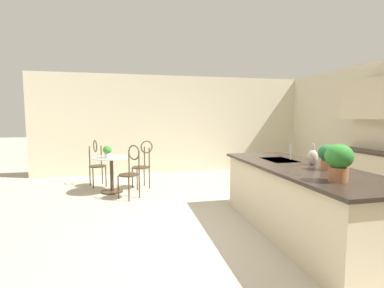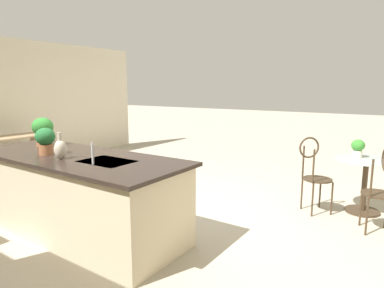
{
  "view_description": "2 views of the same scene",
  "coord_description": "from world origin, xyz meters",
  "px_view_note": "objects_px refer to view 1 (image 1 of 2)",
  "views": [
    {
      "loc": [
        3.47,
        -1.32,
        1.56
      ],
      "look_at": [
        -0.48,
        -0.44,
        1.16
      ],
      "focal_mm": 25.83,
      "sensor_mm": 36.0,
      "label": 1
    },
    {
      "loc": [
        -2.9,
        3.16,
        1.68
      ],
      "look_at": [
        -0.6,
        -0.21,
        0.99
      ],
      "focal_mm": 31.15,
      "sensor_mm": 36.0,
      "label": 2
    }
  ],
  "objects_px": {
    "vase_on_counter": "(313,157)",
    "potted_plant_counter_near": "(328,155)",
    "bistro_table": "(112,171)",
    "chair_by_island": "(143,162)",
    "chair_near_window": "(131,169)",
    "potted_plant_on_table": "(107,151)",
    "chair_toward_desk": "(97,161)",
    "potted_plant_counter_far": "(339,160)"
  },
  "relations": [
    {
      "from": "vase_on_counter",
      "to": "potted_plant_counter_near",
      "type": "bearing_deg",
      "value": -8.2
    },
    {
      "from": "bistro_table",
      "to": "chair_by_island",
      "type": "height_order",
      "value": "chair_by_island"
    },
    {
      "from": "chair_by_island",
      "to": "potted_plant_counter_near",
      "type": "height_order",
      "value": "potted_plant_counter_near"
    },
    {
      "from": "bistro_table",
      "to": "chair_near_window",
      "type": "xyz_separation_m",
      "value": [
        0.57,
        0.39,
        0.13
      ]
    },
    {
      "from": "potted_plant_on_table",
      "to": "potted_plant_counter_near",
      "type": "bearing_deg",
      "value": 44.26
    },
    {
      "from": "chair_toward_desk",
      "to": "vase_on_counter",
      "type": "xyz_separation_m",
      "value": [
        3.28,
        3.14,
        0.46
      ]
    },
    {
      "from": "bistro_table",
      "to": "vase_on_counter",
      "type": "relative_size",
      "value": 2.78
    },
    {
      "from": "chair_toward_desk",
      "to": "potted_plant_on_table",
      "type": "height_order",
      "value": "chair_toward_desk"
    },
    {
      "from": "bistro_table",
      "to": "potted_plant_counter_far",
      "type": "bearing_deg",
      "value": 34.3
    },
    {
      "from": "chair_toward_desk",
      "to": "potted_plant_on_table",
      "type": "distance_m",
      "value": 0.89
    },
    {
      "from": "potted_plant_counter_far",
      "to": "vase_on_counter",
      "type": "xyz_separation_m",
      "value": [
        -0.9,
        0.36,
        -0.1
      ]
    },
    {
      "from": "potted_plant_counter_far",
      "to": "bistro_table",
      "type": "bearing_deg",
      "value": -145.7
    },
    {
      "from": "chair_toward_desk",
      "to": "potted_plant_counter_far",
      "type": "relative_size",
      "value": 2.78
    },
    {
      "from": "potted_plant_counter_near",
      "to": "chair_by_island",
      "type": "bearing_deg",
      "value": -147.26
    },
    {
      "from": "potted_plant_counter_near",
      "to": "vase_on_counter",
      "type": "distance_m",
      "value": 0.36
    },
    {
      "from": "chair_toward_desk",
      "to": "vase_on_counter",
      "type": "relative_size",
      "value": 3.62
    },
    {
      "from": "chair_near_window",
      "to": "chair_toward_desk",
      "type": "bearing_deg",
      "value": -148.28
    },
    {
      "from": "chair_toward_desk",
      "to": "potted_plant_counter_near",
      "type": "distance_m",
      "value": 4.8
    },
    {
      "from": "potted_plant_counter_near",
      "to": "vase_on_counter",
      "type": "xyz_separation_m",
      "value": [
        -0.35,
        0.05,
        -0.07
      ]
    },
    {
      "from": "potted_plant_counter_near",
      "to": "chair_near_window",
      "type": "bearing_deg",
      "value": -135.93
    },
    {
      "from": "bistro_table",
      "to": "potted_plant_counter_near",
      "type": "height_order",
      "value": "potted_plant_counter_near"
    },
    {
      "from": "chair_by_island",
      "to": "potted_plant_counter_far",
      "type": "height_order",
      "value": "potted_plant_counter_far"
    },
    {
      "from": "chair_near_window",
      "to": "vase_on_counter",
      "type": "xyz_separation_m",
      "value": [
        2.07,
        2.39,
        0.46
      ]
    },
    {
      "from": "potted_plant_on_table",
      "to": "vase_on_counter",
      "type": "height_order",
      "value": "vase_on_counter"
    },
    {
      "from": "chair_near_window",
      "to": "chair_by_island",
      "type": "relative_size",
      "value": 1.0
    },
    {
      "from": "chair_by_island",
      "to": "chair_toward_desk",
      "type": "distance_m",
      "value": 1.1
    },
    {
      "from": "bistro_table",
      "to": "potted_plant_on_table",
      "type": "height_order",
      "value": "potted_plant_on_table"
    },
    {
      "from": "chair_near_window",
      "to": "potted_plant_counter_far",
      "type": "height_order",
      "value": "potted_plant_counter_far"
    },
    {
      "from": "chair_toward_desk",
      "to": "potted_plant_counter_near",
      "type": "height_order",
      "value": "potted_plant_counter_near"
    },
    {
      "from": "chair_near_window",
      "to": "chair_by_island",
      "type": "bearing_deg",
      "value": 161.83
    },
    {
      "from": "chair_near_window",
      "to": "chair_by_island",
      "type": "xyz_separation_m",
      "value": [
        -0.81,
        0.27,
        0.0
      ]
    },
    {
      "from": "chair_by_island",
      "to": "chair_toward_desk",
      "type": "bearing_deg",
      "value": -111.87
    },
    {
      "from": "chair_near_window",
      "to": "chair_by_island",
      "type": "distance_m",
      "value": 0.85
    },
    {
      "from": "chair_toward_desk",
      "to": "potted_plant_on_table",
      "type": "bearing_deg",
      "value": 21.43
    },
    {
      "from": "potted_plant_counter_near",
      "to": "potted_plant_counter_far",
      "type": "distance_m",
      "value": 0.63
    },
    {
      "from": "chair_by_island",
      "to": "potted_plant_on_table",
      "type": "relative_size",
      "value": 4.24
    },
    {
      "from": "chair_by_island",
      "to": "chair_toward_desk",
      "type": "relative_size",
      "value": 1.0
    },
    {
      "from": "potted_plant_on_table",
      "to": "chair_by_island",
      "type": "bearing_deg",
      "value": 116.96
    },
    {
      "from": "bistro_table",
      "to": "vase_on_counter",
      "type": "xyz_separation_m",
      "value": [
        2.64,
        2.78,
        0.58
      ]
    },
    {
      "from": "chair_near_window",
      "to": "chair_by_island",
      "type": "height_order",
      "value": "same"
    },
    {
      "from": "potted_plant_on_table",
      "to": "potted_plant_counter_far",
      "type": "xyz_separation_m",
      "value": [
        3.41,
        2.47,
        0.25
      ]
    },
    {
      "from": "chair_toward_desk",
      "to": "chair_by_island",
      "type": "bearing_deg",
      "value": 68.13
    }
  ]
}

